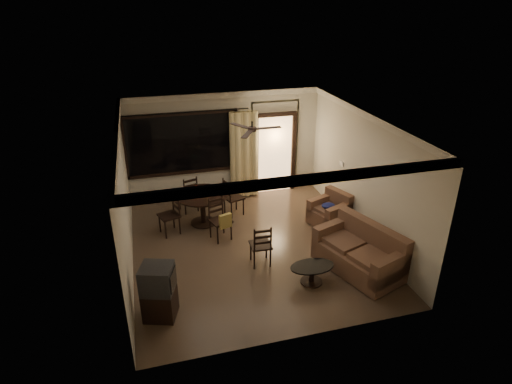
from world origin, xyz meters
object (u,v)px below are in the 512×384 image
object	(u,v)px
dining_chair_east	(233,204)
sofa	(361,253)
armchair	(331,212)
dining_chair_south	(221,227)
side_chair	(261,252)
dining_chair_north	(189,200)
tv_cabinet	(159,292)
dining_chair_west	(170,222)
coffee_table	(312,271)
dining_table	(202,200)

from	to	relation	value
dining_chair_east	sofa	xyz separation A→B (m)	(1.90, -2.94, 0.09)
armchair	sofa	bearing A→B (deg)	-117.45
dining_chair_south	side_chair	distance (m)	1.31
dining_chair_north	sofa	size ratio (longest dim) A/B	0.49
dining_chair_east	dining_chair_south	bearing A→B (deg)	135.70
dining_chair_south	tv_cabinet	world-z (taller)	tv_cabinet
tv_cabinet	side_chair	bearing A→B (deg)	44.97
armchair	dining_chair_west	bearing A→B (deg)	150.21
armchair	tv_cabinet	bearing A→B (deg)	-172.92
armchair	side_chair	xyz separation A→B (m)	(-2.05, -1.17, -0.05)
dining_chair_east	coffee_table	xyz separation A→B (m)	(0.82, -3.09, -0.03)
sofa	dining_chair_west	bearing A→B (deg)	126.14
dining_chair_south	side_chair	world-z (taller)	dining_chair_south
dining_table	dining_chair_west	world-z (taller)	dining_table
dining_chair_west	dining_chair_north	size ratio (longest dim) A/B	1.00
armchair	coffee_table	bearing A→B (deg)	-143.71
dining_chair_north	armchair	bearing A→B (deg)	135.35
dining_table	armchair	xyz separation A→B (m)	(2.90, -0.82, -0.28)
dining_chair_south	coffee_table	bearing A→B (deg)	-74.41
dining_chair_south	side_chair	size ratio (longest dim) A/B	1.03
coffee_table	tv_cabinet	bearing A→B (deg)	-176.17
sofa	coffee_table	distance (m)	1.10
dining_chair_south	tv_cabinet	size ratio (longest dim) A/B	0.95
dining_table	side_chair	world-z (taller)	dining_table
dining_chair_south	dining_chair_north	bearing A→B (deg)	90.00
dining_chair_south	dining_table	bearing A→B (deg)	89.90
armchair	side_chair	size ratio (longest dim) A/B	1.08
dining_chair_north	tv_cabinet	world-z (taller)	tv_cabinet
dining_chair_east	sofa	bearing A→B (deg)	-165.30
dining_chair_south	sofa	world-z (taller)	dining_chair_south
dining_chair_east	coffee_table	distance (m)	3.20
sofa	dining_chair_south	bearing A→B (deg)	123.33
dining_chair_west	dining_chair_south	xyz separation A→B (m)	(1.06, -0.55, 0.02)
dining_table	tv_cabinet	world-z (taller)	tv_cabinet
dining_table	dining_chair_north	world-z (taller)	dining_table
tv_cabinet	sofa	world-z (taller)	tv_cabinet
dining_chair_east	side_chair	bearing A→B (deg)	163.29
dining_table	dining_chair_north	xyz separation A→B (m)	(-0.25, 0.75, -0.32)
dining_chair_north	dining_table	bearing A→B (deg)	90.11
tv_cabinet	side_chair	distance (m)	2.31
coffee_table	side_chair	distance (m)	1.14
dining_chair_north	tv_cabinet	distance (m)	3.90
dining_chair_west	dining_chair_north	bearing A→B (deg)	133.24
dining_table	sofa	size ratio (longest dim) A/B	0.63
dining_chair_west	dining_chair_east	size ratio (longest dim) A/B	1.00
dining_table	armchair	bearing A→B (deg)	-15.86
dining_chair_east	dining_chair_south	xyz separation A→B (m)	(-0.53, -1.07, 0.02)
coffee_table	dining_chair_east	bearing A→B (deg)	104.82
side_chair	coffee_table	bearing A→B (deg)	134.31
dining_table	armchair	size ratio (longest dim) A/B	1.23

